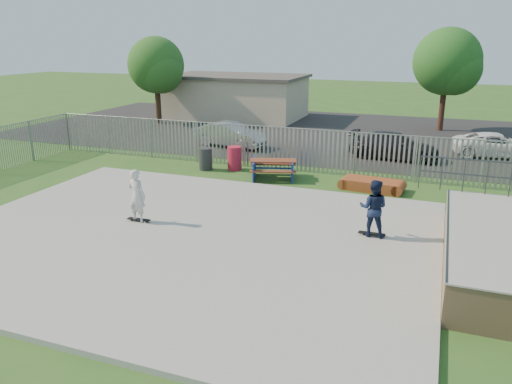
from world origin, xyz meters
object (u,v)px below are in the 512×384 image
(picnic_table, at_px, (273,169))
(funbox, at_px, (372,185))
(car_white, at_px, (497,145))
(skater_white, at_px, (137,196))
(trash_bin_red, at_px, (235,158))
(car_dark, at_px, (394,146))
(skater_navy, at_px, (373,208))
(tree_left, at_px, (156,65))
(trash_bin_grey, at_px, (206,159))
(tree_mid, at_px, (447,62))
(car_silver, at_px, (230,135))

(picnic_table, bearing_deg, funbox, -20.52)
(picnic_table, height_order, car_white, car_white)
(car_white, xyz_separation_m, skater_white, (-11.78, -14.97, 0.41))
(trash_bin_red, bearing_deg, funbox, -8.88)
(car_dark, relative_size, skater_navy, 2.55)
(car_white, relative_size, tree_left, 0.72)
(car_dark, height_order, skater_white, skater_white)
(trash_bin_grey, xyz_separation_m, tree_mid, (10.03, 14.72, 3.92))
(tree_left, distance_m, tree_mid, 19.42)
(funbox, relative_size, skater_navy, 1.28)
(skater_navy, bearing_deg, tree_mid, -94.87)
(car_silver, bearing_deg, picnic_table, -130.92)
(tree_left, distance_m, skater_navy, 24.20)
(tree_left, bearing_deg, skater_navy, -43.40)
(picnic_table, distance_m, trash_bin_grey, 3.45)
(car_white, height_order, tree_left, tree_left)
(car_white, distance_m, tree_mid, 8.52)
(trash_bin_grey, relative_size, tree_mid, 0.16)
(funbox, bearing_deg, car_dark, 93.11)
(trash_bin_red, bearing_deg, tree_mid, 58.41)
(funbox, bearing_deg, car_white, 63.36)
(picnic_table, distance_m, tree_left, 16.95)
(trash_bin_grey, bearing_deg, tree_mid, 55.73)
(funbox, distance_m, skater_white, 9.50)
(trash_bin_grey, relative_size, skater_white, 0.58)
(trash_bin_red, distance_m, car_dark, 8.31)
(car_silver, height_order, tree_mid, tree_mid)
(tree_mid, bearing_deg, trash_bin_grey, -124.27)
(trash_bin_red, relative_size, tree_mid, 0.17)
(car_silver, xyz_separation_m, tree_mid, (10.97, 9.65, 3.73))
(car_white, xyz_separation_m, tree_left, (-21.86, 3.00, 3.43))
(car_white, distance_m, skater_white, 19.05)
(picnic_table, distance_m, tree_mid, 16.91)
(car_silver, relative_size, car_white, 0.95)
(car_dark, height_order, tree_mid, tree_mid)
(trash_bin_grey, xyz_separation_m, tree_left, (-8.95, 10.66, 3.54))
(picnic_table, relative_size, trash_bin_grey, 2.31)
(car_dark, xyz_separation_m, tree_left, (-16.95, 5.32, 3.38))
(car_dark, height_order, car_white, car_dark)
(skater_navy, bearing_deg, skater_white, 10.66)
(trash_bin_red, distance_m, car_white, 13.69)
(tree_left, bearing_deg, trash_bin_red, -44.92)
(trash_bin_grey, relative_size, skater_navy, 0.58)
(car_white, bearing_deg, skater_white, 134.71)
(car_dark, bearing_deg, trash_bin_red, 130.07)
(funbox, height_order, skater_navy, skater_navy)
(picnic_table, distance_m, trash_bin_red, 2.31)
(car_dark, distance_m, tree_mid, 10.31)
(skater_navy, bearing_deg, trash_bin_red, -41.72)
(tree_mid, distance_m, skater_navy, 20.90)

